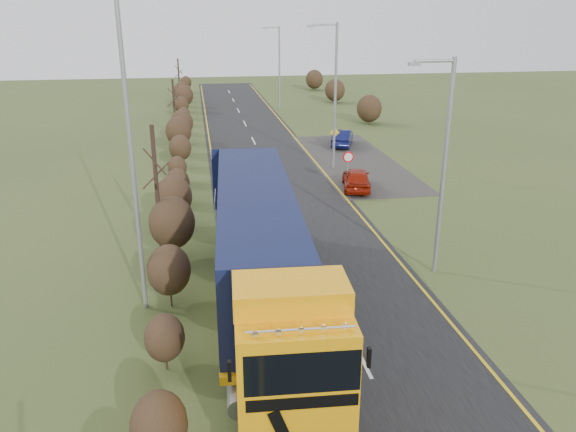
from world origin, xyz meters
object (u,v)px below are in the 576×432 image
(car_blue_sedan, at_px, (342,138))
(speed_sign, at_px, (348,163))
(car_red_hatchback, at_px, (356,179))
(streetlight_near, at_px, (442,161))
(lorry, at_px, (260,252))

(car_blue_sedan, xyz_separation_m, speed_sign, (-2.78, -11.90, 1.03))
(car_red_hatchback, distance_m, car_blue_sedan, 12.03)
(car_blue_sedan, height_order, streetlight_near, streetlight_near)
(car_red_hatchback, bearing_deg, lorry, 74.25)
(lorry, xyz_separation_m, car_blue_sedan, (9.79, 26.32, -1.87))
(lorry, distance_m, car_red_hatchback, 16.47)
(car_blue_sedan, distance_m, speed_sign, 12.27)
(car_red_hatchback, xyz_separation_m, car_blue_sedan, (2.19, 11.82, -0.00))
(streetlight_near, bearing_deg, lorry, -160.96)
(car_blue_sedan, bearing_deg, lorry, 89.97)
(streetlight_near, height_order, speed_sign, streetlight_near)
(car_red_hatchback, height_order, streetlight_near, streetlight_near)
(car_blue_sedan, relative_size, speed_sign, 1.69)
(lorry, bearing_deg, speed_sign, 67.27)
(car_blue_sedan, bearing_deg, speed_sign, 97.22)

